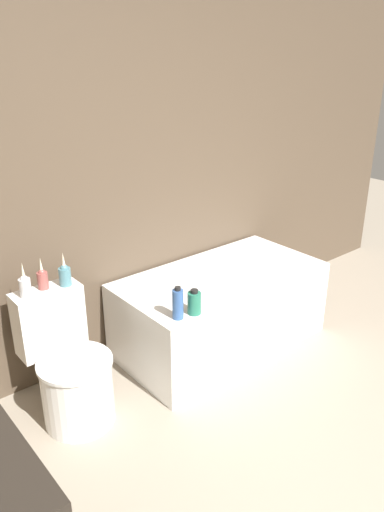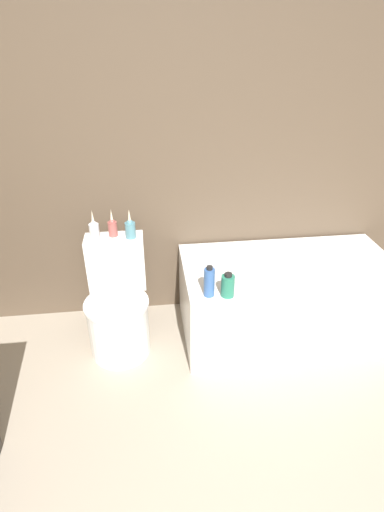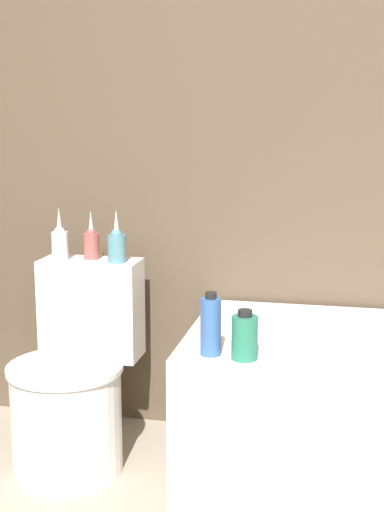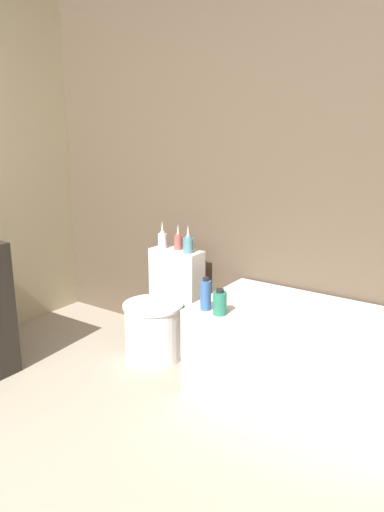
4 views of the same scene
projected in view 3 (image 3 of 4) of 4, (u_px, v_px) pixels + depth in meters
The scene contains 7 objects.
wall_back_tiled at pixel (198, 109), 2.77m from camera, with size 6.40×0.06×2.60m.
toilet at pixel (74, 384), 2.64m from camera, with size 0.42×0.58×0.73m.
vase_gold at pixel (60, 242), 2.74m from camera, with size 0.06×0.06×0.20m.
vase_silver at pixel (91, 242), 2.75m from camera, with size 0.06×0.06×0.19m.
vase_bronze at pixel (117, 244), 2.69m from camera, with size 0.07×0.07×0.20m.
shampoo_bottle_tall at pixel (211, 326), 2.18m from camera, with size 0.06×0.06×0.20m.
shampoo_bottle_short at pixel (245, 337), 2.15m from camera, with size 0.08×0.08×0.15m.
Camera 3 is at (0.57, -0.35, 1.28)m, focal length 50.00 mm.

